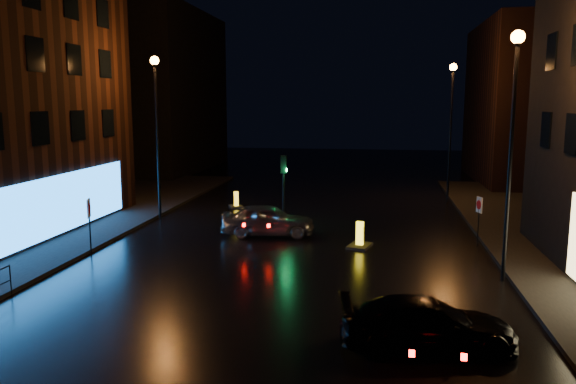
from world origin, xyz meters
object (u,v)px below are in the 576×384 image
(bollard_near, at_px, (360,242))
(dark_sedan, at_px, (428,324))
(road_sign_right, at_px, (479,209))
(road_sign_left, at_px, (89,213))
(bollard_far, at_px, (236,204))
(traffic_signal, at_px, (284,213))
(silver_hatchback, at_px, (268,220))

(bollard_near, bearing_deg, dark_sedan, -63.13)
(road_sign_right, bearing_deg, bollard_near, -1.21)
(road_sign_left, distance_m, road_sign_right, 16.24)
(dark_sedan, distance_m, road_sign_right, 11.47)
(dark_sedan, distance_m, bollard_near, 9.91)
(bollard_far, bearing_deg, bollard_near, -72.24)
(dark_sedan, height_order, bollard_near, dark_sedan)
(bollard_far, bearing_deg, traffic_signal, -72.70)
(bollard_near, bearing_deg, road_sign_left, -149.68)
(silver_hatchback, distance_m, bollard_near, 4.52)
(traffic_signal, bearing_deg, road_sign_left, -133.33)
(bollard_far, relative_size, road_sign_left, 0.56)
(traffic_signal, height_order, road_sign_left, traffic_signal)
(bollard_far, relative_size, road_sign_right, 0.61)
(bollard_far, distance_m, road_sign_left, 11.46)
(traffic_signal, distance_m, road_sign_right, 9.51)
(silver_hatchback, relative_size, road_sign_left, 1.87)
(dark_sedan, bearing_deg, road_sign_left, 53.94)
(bollard_far, bearing_deg, dark_sedan, -87.04)
(traffic_signal, relative_size, road_sign_left, 1.52)
(traffic_signal, xyz_separation_m, bollard_near, (3.97, -4.24, -0.26))
(bollard_near, xyz_separation_m, bollard_far, (-7.42, 8.03, -0.04))
(road_sign_left, height_order, road_sign_right, road_sign_left)
(silver_hatchback, xyz_separation_m, dark_sedan, (6.23, -11.19, -0.09))
(dark_sedan, distance_m, bollard_far, 20.08)
(traffic_signal, bearing_deg, silver_hatchback, -95.70)
(dark_sedan, height_order, road_sign_left, road_sign_left)
(bollard_far, bearing_deg, road_sign_right, -53.32)
(silver_hatchback, distance_m, dark_sedan, 12.81)
(bollard_near, height_order, road_sign_right, road_sign_right)
(dark_sedan, relative_size, bollard_near, 3.03)
(bollard_near, xyz_separation_m, road_sign_left, (-10.67, -2.86, 1.46))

